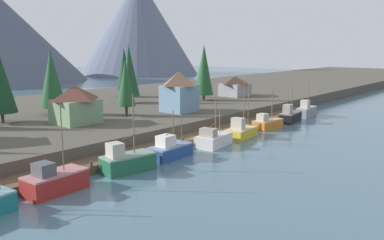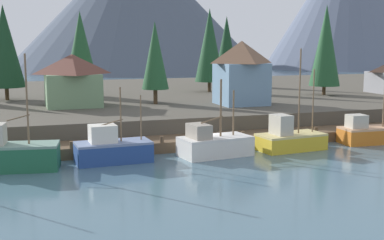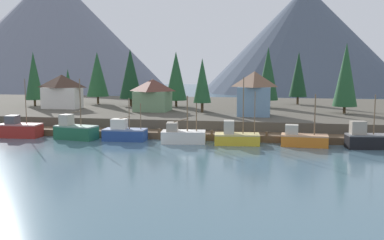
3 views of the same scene
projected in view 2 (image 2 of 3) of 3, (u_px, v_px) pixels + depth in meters
name	position (u px, v px, depth m)	size (l,w,h in m)	color
ground_plane	(152.00, 124.00, 66.89)	(400.00, 400.00, 1.00)	#476675
dock	(197.00, 142.00, 49.85)	(80.00, 4.00, 1.60)	brown
shoreline_bank	(132.00, 101.00, 77.88)	(400.00, 56.00, 2.50)	#4C473D
mountain_central_peak	(135.00, 4.00, 188.22)	(92.86, 92.86, 47.38)	#475160
fishing_boat_green	(15.00, 154.00, 40.76)	(6.64, 3.84, 9.16)	#1E5B3D
fishing_boat_blue	(112.00, 149.00, 43.48)	(6.38, 3.18, 6.31)	navy
fishing_boat_white	(214.00, 144.00, 45.84)	(6.65, 4.05, 6.80)	silver
fishing_boat_yellow	(289.00, 139.00, 48.41)	(6.56, 3.73, 9.43)	gold
fishing_boat_orange	(370.00, 133.00, 51.69)	(6.39, 3.05, 7.20)	#CC6B1E
house_green	(73.00, 80.00, 60.83)	(6.56, 6.38, 6.12)	#6B8E66
house_blue	(241.00, 72.00, 62.40)	(5.74, 5.68, 7.66)	#6689A8
conifer_near_left	(4.00, 46.00, 66.61)	(4.89, 4.89, 12.30)	#4C3823
conifer_mid_right	(155.00, 56.00, 62.60)	(3.30, 3.30, 10.02)	#4C3823
conifer_back_left	(210.00, 45.00, 77.82)	(4.40, 4.40, 12.50)	#4C3823
conifer_back_right	(226.00, 46.00, 88.72)	(4.01, 4.01, 11.90)	#4C3823
conifer_centre	(81.00, 49.00, 70.74)	(4.63, 4.63, 11.69)	#4C3823
conifer_far_right	(326.00, 45.00, 73.27)	(4.35, 4.35, 12.76)	#4C3823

